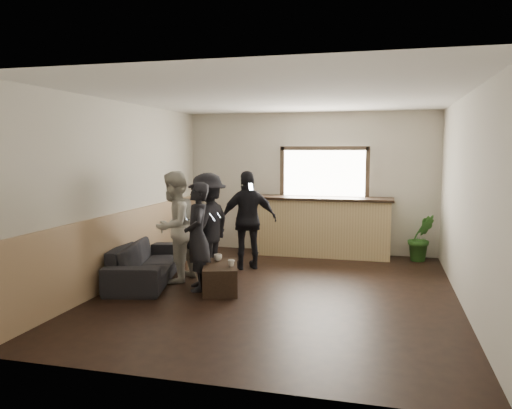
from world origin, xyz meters
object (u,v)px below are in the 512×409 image
(bar_counter, at_px, (322,223))
(coffee_table, at_px, (221,277))
(person_c, at_px, (208,225))
(cup_b, at_px, (231,263))
(person_d, at_px, (248,220))
(potted_plant, at_px, (421,238))
(sofa, at_px, (146,262))
(cup_a, at_px, (218,257))
(person_b, at_px, (174,227))
(person_a, at_px, (197,236))

(bar_counter, height_order, coffee_table, bar_counter)
(coffee_table, height_order, person_c, person_c)
(cup_b, relative_size, person_d, 0.06)
(bar_counter, relative_size, person_d, 1.58)
(potted_plant, height_order, person_d, person_d)
(sofa, distance_m, potted_plant, 5.01)
(person_d, bearing_deg, coffee_table, 62.05)
(potted_plant, xyz_separation_m, person_c, (-3.46, -2.00, 0.41))
(cup_b, bearing_deg, coffee_table, 157.06)
(cup_a, relative_size, cup_b, 1.31)
(person_d, bearing_deg, bar_counter, -153.96)
(person_b, distance_m, person_c, 0.61)
(person_b, bearing_deg, person_d, 148.42)
(cup_a, xyz_separation_m, person_c, (-0.37, 0.59, 0.40))
(cup_b, distance_m, person_d, 1.56)
(bar_counter, distance_m, cup_a, 2.92)
(potted_plant, bearing_deg, coffee_table, -136.92)
(cup_a, height_order, person_c, person_c)
(cup_a, relative_size, person_d, 0.07)
(person_d, bearing_deg, person_a, 49.04)
(coffee_table, distance_m, person_c, 1.13)
(bar_counter, height_order, person_d, bar_counter)
(sofa, relative_size, coffee_table, 2.36)
(person_a, xyz_separation_m, person_d, (0.38, 1.45, 0.05))
(sofa, distance_m, person_a, 1.13)
(coffee_table, relative_size, cup_b, 9.07)
(person_a, relative_size, person_d, 0.94)
(cup_b, height_order, potted_plant, potted_plant)
(cup_a, bearing_deg, bar_counter, 64.72)
(coffee_table, height_order, potted_plant, potted_plant)
(cup_b, height_order, person_b, person_b)
(person_b, relative_size, person_c, 1.02)
(potted_plant, relative_size, person_b, 0.51)
(cup_a, distance_m, potted_plant, 4.03)
(person_a, bearing_deg, cup_b, 61.70)
(cup_a, relative_size, person_a, 0.08)
(coffee_table, relative_size, person_b, 0.51)
(cup_a, bearing_deg, person_d, 83.06)
(person_a, bearing_deg, cup_a, 112.64)
(cup_a, height_order, person_b, person_b)
(cup_b, distance_m, potted_plant, 4.01)
(coffee_table, height_order, cup_b, cup_b)
(sofa, bearing_deg, coffee_table, -113.46)
(potted_plant, bearing_deg, person_b, -147.26)
(sofa, distance_m, person_b, 0.72)
(person_d, bearing_deg, sofa, 14.74)
(potted_plant, bearing_deg, person_d, -154.92)
(coffee_table, bearing_deg, person_a, -172.99)
(bar_counter, distance_m, person_d, 1.81)
(coffee_table, bearing_deg, person_d, 88.43)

